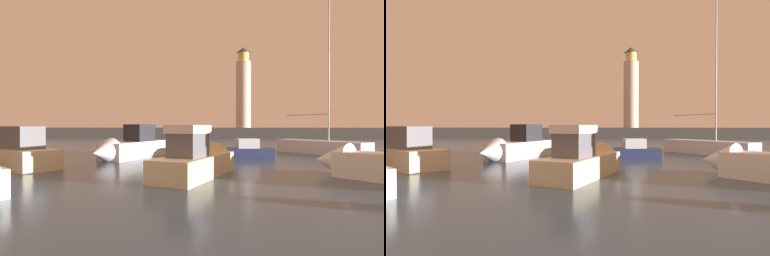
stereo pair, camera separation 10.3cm
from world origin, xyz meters
TOP-DOWN VIEW (x-y plane):
  - ground_plane at (0.00, 34.14)m, footprint 220.00×220.00m
  - breakwater at (0.00, 68.28)m, footprint 89.60×4.44m
  - lighthouse at (6.83, 68.28)m, footprint 3.35×3.35m
  - motorboat_0 at (1.66, 22.51)m, footprint 6.11×2.55m
  - motorboat_2 at (-13.26, 16.85)m, footprint 8.63×6.65m
  - motorboat_3 at (-0.47, 14.29)m, footprint 4.71×7.94m
  - motorboat_4 at (-6.64, 21.79)m, footprint 4.79×8.37m
  - sailboat_moored at (9.95, 26.89)m, footprint 6.72×8.24m

SIDE VIEW (x-z plane):
  - ground_plane at x=0.00m, z-range 0.00..0.00m
  - motorboat_0 at x=1.66m, z-range -0.42..1.49m
  - sailboat_moored at x=9.95m, z-range -6.69..8.07m
  - motorboat_3 at x=-0.47m, z-range -0.74..2.32m
  - motorboat_2 at x=-13.26m, z-range -0.70..2.34m
  - motorboat_4 at x=-6.64m, z-range -0.59..2.41m
  - breakwater at x=0.00m, z-range 0.00..2.18m
  - lighthouse at x=6.83m, z-range 1.70..20.02m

